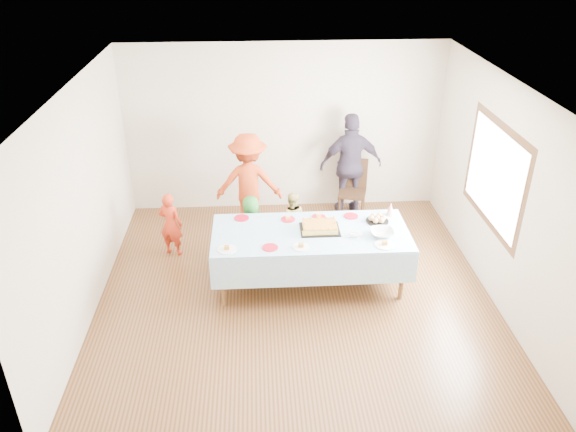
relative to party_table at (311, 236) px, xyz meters
name	(u,v)px	position (x,y,z in m)	size (l,w,h in m)	color
ground	(295,291)	(-0.21, -0.18, -0.72)	(5.00, 5.00, 0.00)	#492C15
room_walls	(300,166)	(-0.16, -0.18, 1.05)	(5.04, 5.04, 2.72)	#C0B49D
party_table	(311,236)	(0.00, 0.00, 0.00)	(2.50, 1.10, 0.78)	brown
birthday_cake	(320,227)	(0.12, 0.04, 0.10)	(0.50, 0.39, 0.09)	black
rolls_tray	(377,219)	(0.90, 0.22, 0.09)	(0.30, 0.30, 0.09)	black
punch_bowl	(382,233)	(0.88, -0.14, 0.09)	(0.30, 0.30, 0.07)	silver
party_hat	(390,209)	(1.11, 0.39, 0.15)	(0.11, 0.11, 0.18)	silver
fork_pile	(356,234)	(0.55, -0.15, 0.09)	(0.24, 0.18, 0.07)	white
plate_red_far_a	(242,218)	(-0.88, 0.41, 0.06)	(0.20, 0.20, 0.01)	red
plate_red_far_b	(288,219)	(-0.27, 0.34, 0.06)	(0.19, 0.19, 0.01)	red
plate_red_far_c	(319,217)	(0.14, 0.38, 0.06)	(0.19, 0.19, 0.01)	red
plate_red_far_d	(351,216)	(0.58, 0.38, 0.06)	(0.19, 0.19, 0.01)	red
plate_red_near	(270,247)	(-0.53, -0.36, 0.06)	(0.19, 0.19, 0.01)	red
plate_white_left	(227,249)	(-1.05, -0.37, 0.06)	(0.23, 0.23, 0.01)	white
plate_white_mid	(301,247)	(-0.15, -0.37, 0.06)	(0.21, 0.21, 0.01)	white
plate_white_right	(385,245)	(0.87, -0.38, 0.06)	(0.24, 0.24, 0.01)	white
dining_chair	(353,186)	(0.86, 1.86, -0.19)	(0.51, 0.51, 0.96)	black
toddler_left	(171,224)	(-1.90, 0.86, -0.25)	(0.35, 0.23, 0.95)	red
toddler_mid	(252,227)	(-0.76, 0.72, -0.26)	(0.46, 0.30, 0.94)	#257128
toddler_right	(292,219)	(-0.17, 1.04, -0.31)	(0.40, 0.31, 0.83)	tan
adult_left	(249,183)	(-0.79, 1.56, 0.05)	(1.00, 0.57, 1.55)	#C23E18
adult_right	(351,165)	(0.83, 1.98, 0.12)	(0.99, 0.41, 1.68)	#352D3E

